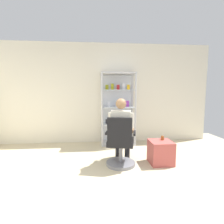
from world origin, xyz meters
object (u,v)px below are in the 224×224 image
(office_chair, at_px, (120,146))
(seated_shopkeeper, at_px, (121,128))
(display_cabinet_main, at_px, (118,108))
(tea_glass, at_px, (162,138))
(storage_crate, at_px, (161,152))

(office_chair, relative_size, seated_shopkeeper, 0.74)
(display_cabinet_main, distance_m, tea_glass, 1.61)
(storage_crate, bearing_deg, tea_glass, 53.85)
(storage_crate, bearing_deg, office_chair, -176.04)
(seated_shopkeeper, height_order, tea_glass, seated_shopkeeper)
(storage_crate, relative_size, tea_glass, 5.54)
(tea_glass, bearing_deg, storage_crate, -126.15)
(storage_crate, height_order, tea_glass, tea_glass)
(display_cabinet_main, distance_m, office_chair, 1.59)
(office_chair, relative_size, tea_glass, 11.77)
(office_chair, bearing_deg, display_cabinet_main, 84.88)
(display_cabinet_main, distance_m, seated_shopkeeper, 1.35)
(office_chair, distance_m, storage_crate, 0.83)
(office_chair, height_order, storage_crate, office_chair)
(tea_glass, bearing_deg, office_chair, -171.19)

